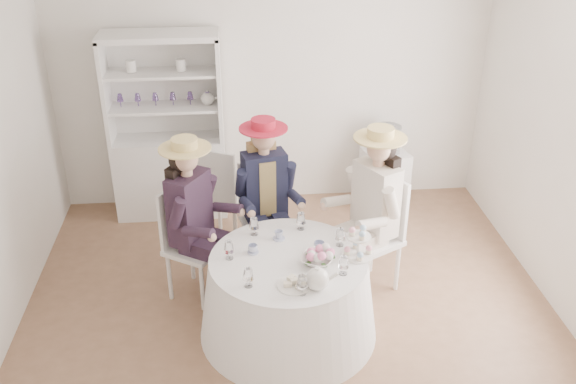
{
  "coord_description": "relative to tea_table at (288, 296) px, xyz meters",
  "views": [
    {
      "loc": [
        -0.41,
        -4.41,
        3.45
      ],
      "look_at": [
        0.0,
        0.1,
        1.05
      ],
      "focal_mm": 40.0,
      "sensor_mm": 36.0,
      "label": 1
    }
  ],
  "objects": [
    {
      "name": "flower_arrangement",
      "position": [
        0.22,
        -0.08,
        0.44
      ],
      "size": [
        0.18,
        0.18,
        0.07
      ],
      "rotation": [
        0.0,
        0.0,
        0.42
      ],
      "color": "pink",
      "rests_on": "tea_table"
    },
    {
      "name": "wall_right",
      "position": [
        2.29,
        0.33,
        1.0
      ],
      "size": [
        0.0,
        4.5,
        4.5
      ],
      "primitive_type": "plane",
      "rotation": [
        1.57,
        0.0,
        -1.57
      ],
      "color": "silver",
      "rests_on": "ground"
    },
    {
      "name": "guest_right",
      "position": [
        0.77,
        0.54,
        0.51
      ],
      "size": [
        0.65,
        0.59,
        1.53
      ],
      "rotation": [
        0.0,
        0.0,
        -1.06
      ],
      "color": "silver",
      "rests_on": "ground"
    },
    {
      "name": "stemware_set",
      "position": [
        -0.0,
        -0.0,
        0.43
      ],
      "size": [
        0.95,
        0.95,
        0.15
      ],
      "color": "white",
      "rests_on": "tea_table"
    },
    {
      "name": "cupcake_stand",
      "position": [
        0.54,
        -0.0,
        0.44
      ],
      "size": [
        0.25,
        0.25,
        0.24
      ],
      "rotation": [
        0.0,
        0.0,
        0.39
      ],
      "color": "white",
      "rests_on": "tea_table"
    },
    {
      "name": "wall_front",
      "position": [
        0.04,
        -1.67,
        1.0
      ],
      "size": [
        4.5,
        0.0,
        4.5
      ],
      "primitive_type": "plane",
      "rotation": [
        -1.57,
        0.0,
        0.0
      ],
      "color": "silver",
      "rests_on": "ground"
    },
    {
      "name": "hatbox",
      "position": [
        1.22,
        1.98,
        0.45
      ],
      "size": [
        0.36,
        0.36,
        0.29
      ],
      "primitive_type": "cylinder",
      "rotation": [
        0.0,
        0.0,
        0.29
      ],
      "color": "black",
      "rests_on": "side_table"
    },
    {
      "name": "hutch",
      "position": [
        -1.05,
        2.1,
        0.34
      ],
      "size": [
        1.19,
        0.53,
        1.94
      ],
      "rotation": [
        0.0,
        0.0,
        -0.09
      ],
      "color": "silver",
      "rests_on": "ground"
    },
    {
      "name": "side_table",
      "position": [
        1.22,
        1.98,
        -0.02
      ],
      "size": [
        0.51,
        0.51,
        0.66
      ],
      "primitive_type": "cube",
      "rotation": [
        0.0,
        0.0,
        0.22
      ],
      "color": "silver",
      "rests_on": "ground"
    },
    {
      "name": "table_teapot",
      "position": [
        0.17,
        -0.39,
        0.43
      ],
      "size": [
        0.24,
        0.17,
        0.18
      ],
      "rotation": [
        0.0,
        0.0,
        0.19
      ],
      "color": "white",
      "rests_on": "tea_table"
    },
    {
      "name": "teacup_c",
      "position": [
        0.25,
        0.09,
        0.39
      ],
      "size": [
        0.12,
        0.12,
        0.07
      ],
      "primitive_type": "imported",
      "rotation": [
        0.0,
        0.0,
        -0.41
      ],
      "color": "white",
      "rests_on": "tea_table"
    },
    {
      "name": "teacup_b",
      "position": [
        -0.05,
        0.29,
        0.39
      ],
      "size": [
        0.07,
        0.07,
        0.07
      ],
      "primitive_type": "imported",
      "rotation": [
        0.0,
        0.0,
        0.03
      ],
      "color": "white",
      "rests_on": "tea_table"
    },
    {
      "name": "tea_table",
      "position": [
        0.0,
        0.0,
        0.0
      ],
      "size": [
        1.42,
        1.42,
        0.7
      ],
      "rotation": [
        0.0,
        0.0,
        0.07
      ],
      "color": "white",
      "rests_on": "ground"
    },
    {
      "name": "guest_mid",
      "position": [
        -0.12,
        0.93,
        0.49
      ],
      "size": [
        0.55,
        0.59,
        1.48
      ],
      "rotation": [
        0.0,
        0.0,
        0.23
      ],
      "color": "silver",
      "rests_on": "ground"
    },
    {
      "name": "teacup_a",
      "position": [
        -0.26,
        0.11,
        0.38
      ],
      "size": [
        0.1,
        0.1,
        0.06
      ],
      "primitive_type": "imported",
      "rotation": [
        0.0,
        0.0,
        -0.35
      ],
      "color": "white",
      "rests_on": "tea_table"
    },
    {
      "name": "sandwich_plate",
      "position": [
        0.01,
        -0.35,
        0.37
      ],
      "size": [
        0.25,
        0.25,
        0.06
      ],
      "rotation": [
        0.0,
        0.0,
        -0.2
      ],
      "color": "white",
      "rests_on": "tea_table"
    },
    {
      "name": "spare_chair",
      "position": [
        -0.51,
        1.36,
        0.22
      ],
      "size": [
        0.59,
        0.59,
        1.06
      ],
      "rotation": [
        0.0,
        0.0,
        2.67
      ],
      "color": "silver",
      "rests_on": "ground"
    },
    {
      "name": "guest_left",
      "position": [
        -0.74,
        0.57,
        0.49
      ],
      "size": [
        0.63,
        0.59,
        1.48
      ],
      "rotation": [
        0.0,
        0.0,
        1.01
      ],
      "color": "silver",
      "rests_on": "ground"
    },
    {
      "name": "flower_bowl",
      "position": [
        0.21,
        -0.09,
        0.38
      ],
      "size": [
        0.32,
        0.32,
        0.06
      ],
      "primitive_type": "imported",
      "rotation": [
        0.0,
        0.0,
        -0.42
      ],
      "color": "white",
      "rests_on": "tea_table"
    },
    {
      "name": "ground",
      "position": [
        0.04,
        0.33,
        -0.35
      ],
      "size": [
        4.5,
        4.5,
        0.0
      ],
      "primitive_type": "plane",
      "color": "brown",
      "rests_on": "ground"
    },
    {
      "name": "wall_back",
      "position": [
        0.04,
        2.33,
        1.0
      ],
      "size": [
        4.5,
        0.0,
        4.5
      ],
      "primitive_type": "plane",
      "rotation": [
        1.57,
        0.0,
        0.0
      ],
      "color": "silver",
      "rests_on": "ground"
    }
  ]
}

